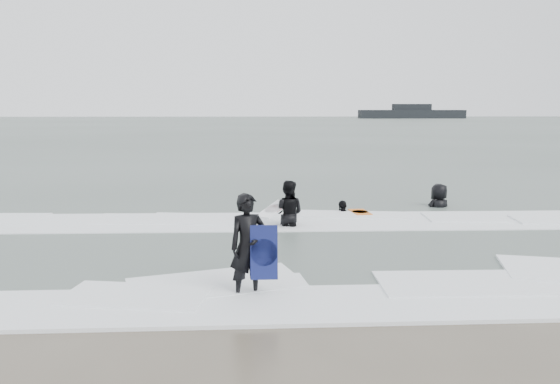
{
  "coord_description": "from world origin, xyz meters",
  "views": [
    {
      "loc": [
        -0.51,
        -9.47,
        3.4
      ],
      "look_at": [
        0.0,
        5.0,
        1.1
      ],
      "focal_mm": 35.0,
      "sensor_mm": 36.0,
      "label": 1
    }
  ],
  "objects_px": {
    "surfer_centre": "(249,296)",
    "surfer_wading": "(288,228)",
    "surfer_right_near": "(343,214)",
    "vessel_horizon": "(411,113)",
    "surfer_right_far": "(439,208)"
  },
  "relations": [
    {
      "from": "surfer_centre",
      "to": "surfer_wading",
      "type": "distance_m",
      "value": 5.64
    },
    {
      "from": "surfer_wading",
      "to": "surfer_right_near",
      "type": "bearing_deg",
      "value": -121.3
    },
    {
      "from": "surfer_wading",
      "to": "vessel_horizon",
      "type": "bearing_deg",
      "value": -93.25
    },
    {
      "from": "surfer_right_near",
      "to": "surfer_wading",
      "type": "bearing_deg",
      "value": -14.52
    },
    {
      "from": "surfer_centre",
      "to": "surfer_wading",
      "type": "xyz_separation_m",
      "value": [
        0.98,
        5.56,
        0.0
      ]
    },
    {
      "from": "surfer_centre",
      "to": "surfer_right_near",
      "type": "relative_size",
      "value": 1.18
    },
    {
      "from": "surfer_wading",
      "to": "surfer_right_far",
      "type": "relative_size",
      "value": 0.96
    },
    {
      "from": "surfer_right_far",
      "to": "surfer_right_near",
      "type": "bearing_deg",
      "value": -7.15
    },
    {
      "from": "surfer_wading",
      "to": "surfer_right_near",
      "type": "distance_m",
      "value": 2.6
    },
    {
      "from": "surfer_right_near",
      "to": "vessel_horizon",
      "type": "xyz_separation_m",
      "value": [
        37.91,
        129.59,
        1.42
      ]
    },
    {
      "from": "vessel_horizon",
      "to": "surfer_right_far",
      "type": "bearing_deg",
      "value": -105.03
    },
    {
      "from": "surfer_right_near",
      "to": "surfer_centre",
      "type": "bearing_deg",
      "value": 9.54
    },
    {
      "from": "surfer_wading",
      "to": "surfer_right_far",
      "type": "xyz_separation_m",
      "value": [
        5.2,
        2.77,
        0.0
      ]
    },
    {
      "from": "surfer_centre",
      "to": "vessel_horizon",
      "type": "xyz_separation_m",
      "value": [
        40.72,
        136.98,
        1.42
      ]
    },
    {
      "from": "surfer_centre",
      "to": "surfer_right_far",
      "type": "xyz_separation_m",
      "value": [
        6.18,
        8.33,
        0.0
      ]
    }
  ]
}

